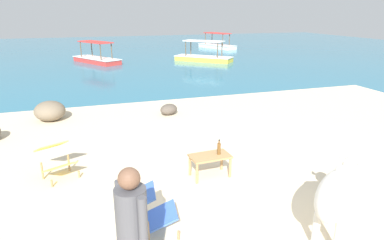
# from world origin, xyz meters

# --- Properties ---
(sand_beach) EXTENTS (18.00, 14.00, 0.04)m
(sand_beach) POSITION_xyz_m (0.00, 0.00, 0.02)
(sand_beach) COLOR beige
(sand_beach) RESTS_ON ground
(water_surface) EXTENTS (60.00, 36.00, 0.03)m
(water_surface) POSITION_xyz_m (0.00, 22.00, 0.00)
(water_surface) COLOR teal
(water_surface) RESTS_ON ground
(cow) EXTENTS (1.57, 1.34, 0.97)m
(cow) POSITION_xyz_m (1.12, -1.11, 0.68)
(cow) COLOR beige
(cow) RESTS_ON sand_beach
(low_bench_table) EXTENTS (0.79, 0.49, 0.43)m
(low_bench_table) POSITION_xyz_m (0.06, 1.05, 0.40)
(low_bench_table) COLOR #A37A4C
(low_bench_table) RESTS_ON sand_beach
(bottle) EXTENTS (0.07, 0.07, 0.30)m
(bottle) POSITION_xyz_m (0.23, 1.05, 0.59)
(bottle) COLOR brown
(bottle) RESTS_ON low_bench_table
(deck_chair_near) EXTENTS (0.81, 0.92, 0.68)m
(deck_chair_near) POSITION_xyz_m (-2.74, 1.97, 0.42)
(deck_chair_near) COLOR #A37A4C
(deck_chair_near) RESTS_ON sand_beach
(deck_chair_far) EXTENTS (0.83, 0.63, 0.68)m
(deck_chair_far) POSITION_xyz_m (-1.36, -0.29, 0.42)
(deck_chair_far) COLOR #A37A4C
(deck_chair_far) RESTS_ON sand_beach
(person_standing) EXTENTS (0.32, 0.48, 1.62)m
(person_standing) POSITION_xyz_m (-1.76, -1.48, 0.99)
(person_standing) COLOR #DBC64C
(person_standing) RESTS_ON sand_beach
(shore_rock_large) EXTENTS (0.98, 1.01, 0.57)m
(shore_rock_large) POSITION_xyz_m (-3.11, 5.74, 0.32)
(shore_rock_large) COLOR #756651
(shore_rock_large) RESTS_ON sand_beach
(shore_rock_medium) EXTENTS (0.69, 0.63, 0.33)m
(shore_rock_medium) POSITION_xyz_m (0.30, 5.23, 0.21)
(shore_rock_medium) COLOR brown
(shore_rock_medium) RESTS_ON sand_beach
(boat_red) EXTENTS (2.84, 3.76, 1.29)m
(boat_red) POSITION_xyz_m (-1.23, 17.30, 0.29)
(boat_red) COLOR #C63833
(boat_red) RESTS_ON water_surface
(boat_yellow) EXTENTS (3.48, 3.34, 1.29)m
(boat_yellow) POSITION_xyz_m (5.28, 15.94, 0.29)
(boat_yellow) COLOR gold
(boat_yellow) RESTS_ON water_surface
(boat_white) EXTENTS (2.38, 3.84, 1.29)m
(boat_white) POSITION_xyz_m (9.00, 22.90, 0.29)
(boat_white) COLOR white
(boat_white) RESTS_ON water_surface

